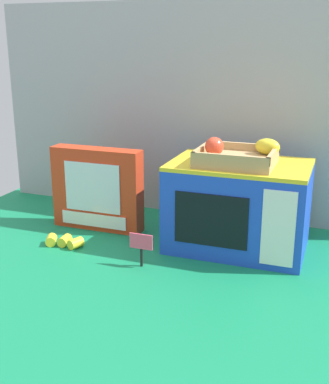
{
  "coord_description": "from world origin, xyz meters",
  "views": [
    {
      "loc": [
        0.48,
        -1.44,
        0.62
      ],
      "look_at": [
        -0.05,
        0.0,
        0.15
      ],
      "focal_mm": 46.46,
      "sensor_mm": 36.0,
      "label": 1
    }
  ],
  "objects_px": {
    "toy_microwave": "(239,206)",
    "price_sign": "(141,245)",
    "food_groups_crate": "(237,156)",
    "cookie_set_box": "(97,189)",
    "loose_toy_banana": "(64,241)"
  },
  "relations": [
    {
      "from": "toy_microwave",
      "to": "price_sign",
      "type": "height_order",
      "value": "toy_microwave"
    },
    {
      "from": "toy_microwave",
      "to": "price_sign",
      "type": "distance_m",
      "value": 0.34
    },
    {
      "from": "food_groups_crate",
      "to": "price_sign",
      "type": "bearing_deg",
      "value": -135.7
    },
    {
      "from": "cookie_set_box",
      "to": "price_sign",
      "type": "xyz_separation_m",
      "value": [
        0.26,
        -0.24,
        -0.07
      ]
    },
    {
      "from": "cookie_set_box",
      "to": "price_sign",
      "type": "distance_m",
      "value": 0.36
    },
    {
      "from": "price_sign",
      "to": "loose_toy_banana",
      "type": "bearing_deg",
      "value": 169.75
    },
    {
      "from": "toy_microwave",
      "to": "loose_toy_banana",
      "type": "relative_size",
      "value": 3.12
    },
    {
      "from": "toy_microwave",
      "to": "food_groups_crate",
      "type": "relative_size",
      "value": 1.75
    },
    {
      "from": "cookie_set_box",
      "to": "food_groups_crate",
      "type": "bearing_deg",
      "value": -2.21
    },
    {
      "from": "toy_microwave",
      "to": "loose_toy_banana",
      "type": "distance_m",
      "value": 0.56
    },
    {
      "from": "food_groups_crate",
      "to": "loose_toy_banana",
      "type": "height_order",
      "value": "food_groups_crate"
    },
    {
      "from": "food_groups_crate",
      "to": "cookie_set_box",
      "type": "distance_m",
      "value": 0.51
    },
    {
      "from": "price_sign",
      "to": "loose_toy_banana",
      "type": "xyz_separation_m",
      "value": [
        -0.29,
        0.05,
        -0.05
      ]
    },
    {
      "from": "food_groups_crate",
      "to": "cookie_set_box",
      "type": "bearing_deg",
      "value": 177.79
    },
    {
      "from": "toy_microwave",
      "to": "price_sign",
      "type": "bearing_deg",
      "value": -133.68
    }
  ]
}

